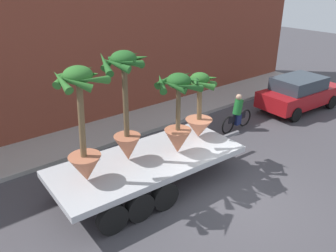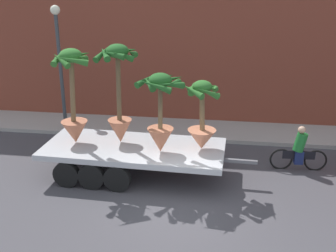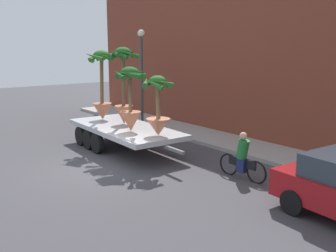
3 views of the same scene
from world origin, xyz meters
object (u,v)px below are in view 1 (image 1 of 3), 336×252
at_px(potted_palm_middle, 126,107).
at_px(cyclist, 237,114).
at_px(parked_car, 299,93).
at_px(flatbed_trailer, 141,167).
at_px(potted_palm_rear, 178,113).
at_px(potted_palm_extra, 82,130).
at_px(potted_palm_front, 199,110).

bearing_deg(potted_palm_middle, cyclist, 8.20).
height_order(cyclist, parked_car, parked_car).
relative_size(potted_palm_middle, parked_car, 0.73).
height_order(flatbed_trailer, parked_car, parked_car).
xyz_separation_m(flatbed_trailer, potted_palm_rear, (1.15, -0.28, 1.47)).
bearing_deg(potted_palm_middle, parked_car, 3.03).
distance_m(potted_palm_rear, potted_palm_middle, 1.53).
xyz_separation_m(cyclist, parked_car, (3.91, -0.31, 0.16)).
bearing_deg(flatbed_trailer, parked_car, 4.76).
xyz_separation_m(potted_palm_extra, parked_car, (11.00, 0.75, -1.58)).
relative_size(potted_palm_front, potted_palm_extra, 0.72).
xyz_separation_m(flatbed_trailer, parked_car, (9.38, 0.78, 0.06)).
distance_m(potted_palm_rear, parked_car, 8.41).
bearing_deg(cyclist, potted_palm_middle, -171.80).
xyz_separation_m(potted_palm_front, potted_palm_extra, (-3.97, -0.07, 0.48)).
relative_size(potted_palm_rear, potted_palm_middle, 0.77).
xyz_separation_m(potted_palm_middle, parked_car, (9.61, 0.51, -1.76)).
distance_m(potted_palm_rear, potted_palm_extra, 2.80).
height_order(flatbed_trailer, potted_palm_extra, potted_palm_extra).
bearing_deg(parked_car, potted_palm_rear, -172.66).
relative_size(potted_palm_rear, cyclist, 1.32).
distance_m(flatbed_trailer, cyclist, 5.58).
relative_size(flatbed_trailer, potted_palm_middle, 2.13).
bearing_deg(cyclist, parked_car, -4.60).
height_order(potted_palm_rear, cyclist, potted_palm_rear).
height_order(potted_palm_rear, potted_palm_middle, potted_palm_middle).
distance_m(flatbed_trailer, potted_palm_front, 2.62).
relative_size(flatbed_trailer, cyclist, 3.62).
height_order(flatbed_trailer, cyclist, cyclist).
distance_m(potted_palm_front, parked_car, 7.15).
relative_size(potted_palm_rear, parked_car, 0.57).
distance_m(flatbed_trailer, parked_car, 9.41).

